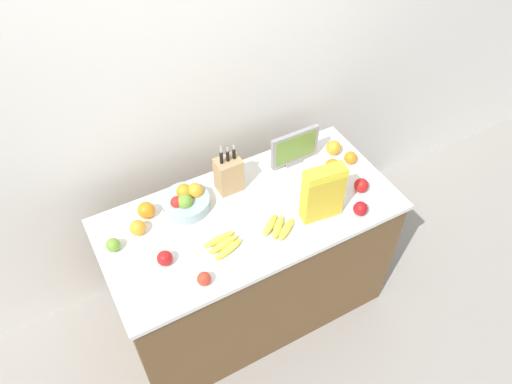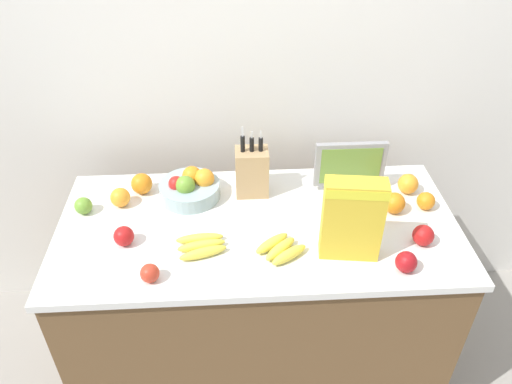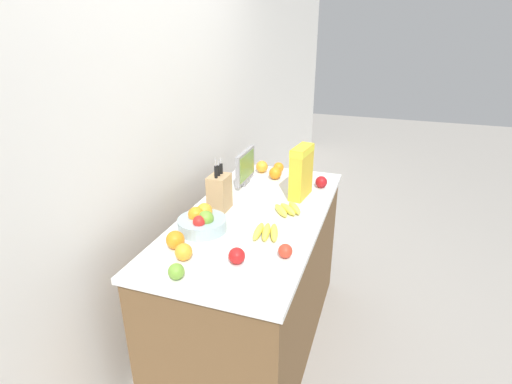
# 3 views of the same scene
# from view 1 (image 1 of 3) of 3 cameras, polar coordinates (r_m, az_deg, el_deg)

# --- Properties ---
(ground_plane) EXTENTS (14.00, 14.00, 0.00)m
(ground_plane) POSITION_cam_1_polar(r_m,az_deg,el_deg) (3.33, -0.56, -12.68)
(ground_plane) COLOR gray
(wall_back) EXTENTS (9.00, 0.06, 2.60)m
(wall_back) POSITION_cam_1_polar(r_m,az_deg,el_deg) (2.73, -6.74, 11.24)
(wall_back) COLOR silver
(wall_back) RESTS_ON ground_plane
(counter) EXTENTS (1.56, 0.74, 0.91)m
(counter) POSITION_cam_1_polar(r_m,az_deg,el_deg) (2.95, -0.62, -8.18)
(counter) COLOR brown
(counter) RESTS_ON ground_plane
(knife_block) EXTENTS (0.13, 0.10, 0.32)m
(knife_block) POSITION_cam_1_polar(r_m,az_deg,el_deg) (2.64, -3.13, 2.04)
(knife_block) COLOR tan
(knife_block) RESTS_ON counter
(small_monitor) EXTENTS (0.29, 0.03, 0.23)m
(small_monitor) POSITION_cam_1_polar(r_m,az_deg,el_deg) (2.77, 4.44, 5.06)
(small_monitor) COLOR gray
(small_monitor) RESTS_ON counter
(cereal_box) EXTENTS (0.22, 0.11, 0.32)m
(cereal_box) POSITION_cam_1_polar(r_m,az_deg,el_deg) (2.48, 7.67, 0.08)
(cereal_box) COLOR gold
(cereal_box) RESTS_ON counter
(fruit_bowl) EXTENTS (0.25, 0.25, 0.12)m
(fruit_bowl) POSITION_cam_1_polar(r_m,az_deg,el_deg) (2.61, -7.97, -0.97)
(fruit_bowl) COLOR #99B2B7
(fruit_bowl) RESTS_ON counter
(banana_bunch_left) EXTENTS (0.20, 0.19, 0.04)m
(banana_bunch_left) POSITION_cam_1_polar(r_m,az_deg,el_deg) (2.50, 2.53, -4.04)
(banana_bunch_left) COLOR yellow
(banana_bunch_left) RESTS_ON counter
(banana_bunch_right) EXTENTS (0.19, 0.15, 0.04)m
(banana_bunch_right) POSITION_cam_1_polar(r_m,az_deg,el_deg) (2.44, -3.73, -5.99)
(banana_bunch_right) COLOR yellow
(banana_bunch_right) RESTS_ON counter
(apple_middle) EXTENTS (0.08, 0.08, 0.08)m
(apple_middle) POSITION_cam_1_polar(r_m,az_deg,el_deg) (2.40, -10.38, -7.45)
(apple_middle) COLOR red
(apple_middle) RESTS_ON counter
(apple_by_knife_block) EXTENTS (0.07, 0.07, 0.07)m
(apple_by_knife_block) POSITION_cam_1_polar(r_m,az_deg,el_deg) (2.51, -16.02, -5.83)
(apple_by_knife_block) COLOR #6B9E33
(apple_by_knife_block) RESTS_ON counter
(apple_rear) EXTENTS (0.07, 0.07, 0.07)m
(apple_rear) POSITION_cam_1_polar(r_m,az_deg,el_deg) (2.32, -5.96, -9.84)
(apple_rear) COLOR red
(apple_rear) RESTS_ON counter
(apple_rightmost) EXTENTS (0.08, 0.08, 0.08)m
(apple_rightmost) POSITION_cam_1_polar(r_m,az_deg,el_deg) (2.61, 11.85, -1.87)
(apple_rightmost) COLOR #A31419
(apple_rightmost) RESTS_ON counter
(apple_near_bananas) EXTENTS (0.08, 0.08, 0.08)m
(apple_near_bananas) POSITION_cam_1_polar(r_m,az_deg,el_deg) (2.73, 11.94, 0.75)
(apple_near_bananas) COLOR red
(apple_near_bananas) RESTS_ON counter
(orange_front_right) EXTENTS (0.09, 0.09, 0.09)m
(orange_front_right) POSITION_cam_1_polar(r_m,az_deg,el_deg) (2.91, 8.85, 5.04)
(orange_front_right) COLOR orange
(orange_front_right) RESTS_ON counter
(orange_by_cereal) EXTENTS (0.09, 0.09, 0.09)m
(orange_by_cereal) POSITION_cam_1_polar(r_m,az_deg,el_deg) (2.60, -12.45, -2.04)
(orange_by_cereal) COLOR orange
(orange_by_cereal) RESTS_ON counter
(orange_near_bowl) EXTENTS (0.07, 0.07, 0.07)m
(orange_near_bowl) POSITION_cam_1_polar(r_m,az_deg,el_deg) (2.88, 10.75, 3.87)
(orange_near_bowl) COLOR orange
(orange_near_bowl) RESTS_ON counter
(orange_back_center) EXTENTS (0.08, 0.08, 0.08)m
(orange_back_center) POSITION_cam_1_polar(r_m,az_deg,el_deg) (2.54, -13.37, -3.99)
(orange_back_center) COLOR orange
(orange_back_center) RESTS_ON counter
(orange_front_left) EXTENTS (0.09, 0.09, 0.09)m
(orange_front_left) POSITION_cam_1_polar(r_m,az_deg,el_deg) (2.80, 8.74, 2.92)
(orange_front_left) COLOR orange
(orange_front_left) RESTS_ON counter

